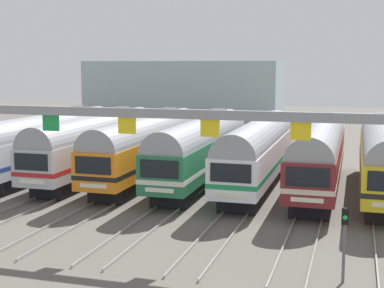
% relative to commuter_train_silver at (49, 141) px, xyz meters
% --- Properties ---
extents(ground_plane, '(160.00, 160.00, 0.00)m').
position_rel_commuter_train_silver_xyz_m(ground_plane, '(12.35, 0.00, -2.69)').
color(ground_plane, '#5B564F').
extents(track_bed, '(26.21, 70.00, 0.15)m').
position_rel_commuter_train_silver_xyz_m(track_bed, '(12.35, 17.00, -2.61)').
color(track_bed, gray).
rests_on(track_bed, ground).
extents(commuter_train_silver, '(2.88, 18.06, 5.05)m').
position_rel_commuter_train_silver_xyz_m(commuter_train_silver, '(0.00, 0.00, 0.00)').
color(commuter_train_silver, silver).
rests_on(commuter_train_silver, ground).
extents(commuter_train_stainless, '(2.88, 18.06, 5.05)m').
position_rel_commuter_train_silver_xyz_m(commuter_train_stainless, '(4.12, 0.00, 0.00)').
color(commuter_train_stainless, '#B2B5BA').
rests_on(commuter_train_stainless, ground).
extents(commuter_train_orange, '(2.88, 18.06, 5.05)m').
position_rel_commuter_train_silver_xyz_m(commuter_train_orange, '(8.23, 0.00, 0.00)').
color(commuter_train_orange, orange).
rests_on(commuter_train_orange, ground).
extents(commuter_train_green, '(2.88, 18.06, 5.05)m').
position_rel_commuter_train_silver_xyz_m(commuter_train_green, '(12.35, 0.00, 0.00)').
color(commuter_train_green, '#236B42').
rests_on(commuter_train_green, ground).
extents(commuter_train_white, '(2.88, 18.06, 4.77)m').
position_rel_commuter_train_silver_xyz_m(commuter_train_white, '(16.47, -0.00, -0.00)').
color(commuter_train_white, white).
rests_on(commuter_train_white, ground).
extents(commuter_train_maroon, '(2.88, 18.06, 5.05)m').
position_rel_commuter_train_silver_xyz_m(commuter_train_maroon, '(20.58, 0.00, 0.00)').
color(commuter_train_maroon, maroon).
rests_on(commuter_train_maroon, ground).
extents(commuter_train_yellow, '(2.88, 18.06, 5.05)m').
position_rel_commuter_train_silver_xyz_m(commuter_train_yellow, '(24.70, 0.00, 0.00)').
color(commuter_train_yellow, gold).
rests_on(commuter_train_yellow, ground).
extents(catenary_gantry, '(29.94, 0.44, 6.97)m').
position_rel_commuter_train_silver_xyz_m(catenary_gantry, '(12.35, -13.50, 2.75)').
color(catenary_gantry, gray).
rests_on(catenary_gantry, ground).
extents(yard_signal_mast, '(0.28, 0.35, 3.03)m').
position_rel_commuter_train_silver_xyz_m(yard_signal_mast, '(22.64, -16.37, -0.57)').
color(yard_signal_mast, '#59595E').
rests_on(yard_signal_mast, ground).
extents(maintenance_building, '(28.35, 10.00, 9.08)m').
position_rel_commuter_train_silver_xyz_m(maintenance_building, '(-1.66, 40.98, 1.85)').
color(maintenance_building, '#9EB2B7').
rests_on(maintenance_building, ground).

